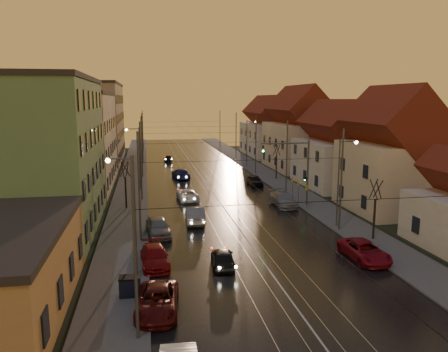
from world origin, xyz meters
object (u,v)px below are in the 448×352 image
parked_right_2 (255,180)px  dumpster (130,287)px  driving_car_3 (181,174)px  driving_car_0 (223,258)px  street_lamp_1 (342,174)px  driving_car_4 (168,158)px  parked_left_1 (157,301)px  parked_right_0 (364,251)px  street_lamp_3 (249,139)px  traffic_light_mast (299,165)px  driving_car_1 (195,215)px  driving_car_2 (187,195)px  parked_left_2 (155,257)px  street_lamp_0 (130,204)px  parked_left_3 (158,227)px  street_lamp_2 (137,152)px  parked_right_1 (283,199)px

parked_right_2 → dumpster: 35.02m
driving_car_3 → dumpster: (-6.02, -38.40, -0.04)m
driving_car_3 → dumpster: bearing=74.7°
driving_car_0 → street_lamp_1: bearing=-142.8°
driving_car_4 → dumpster: same height
parked_left_1 → parked_right_0: bearing=25.4°
street_lamp_3 → driving_car_3: street_lamp_3 is taller
parked_right_0 → traffic_light_mast: bearing=86.5°
street_lamp_3 → driving_car_1: 34.92m
driving_car_2 → parked_right_0: 23.61m
traffic_light_mast → parked_left_2: 21.64m
street_lamp_0 → street_lamp_1: 19.89m
parked_left_3 → parked_right_0: bearing=-36.5°
parked_left_2 → street_lamp_0: bearing=-138.3°
driving_car_0 → parked_left_1: bearing=57.3°
street_lamp_0 → street_lamp_3: 47.62m
street_lamp_2 → driving_car_1: bearing=-71.5°
driving_car_4 → parked_left_3: bearing=88.4°
street_lamp_3 → parked_right_2: 16.62m
driving_car_0 → parked_left_1: size_ratio=0.80×
street_lamp_3 → driving_car_0: bearing=-105.5°
street_lamp_0 → parked_left_3: (1.95, 8.42, -4.11)m
driving_car_2 → driving_car_1: bearing=84.7°
driving_car_3 → parked_right_1: size_ratio=0.99×
street_lamp_0 → driving_car_4: 53.69m
street_lamp_2 → driving_car_2: size_ratio=1.72×
parked_left_3 → dumpster: size_ratio=3.79×
parked_left_2 → parked_right_1: 20.59m
street_lamp_0 → street_lamp_2: (0.00, 28.00, 0.00)m
street_lamp_2 → parked_left_1: 33.64m
driving_car_4 → parked_left_2: size_ratio=0.81×
traffic_light_mast → parked_left_3: (-15.15, -7.58, -3.82)m
driving_car_1 → parked_right_2: 19.18m
driving_car_4 → parked_right_2: (10.29, -25.10, 0.07)m
street_lamp_1 → parked_left_3: street_lamp_1 is taller
parked_left_1 → street_lamp_2: bearing=98.2°
parked_left_3 → street_lamp_2: bearing=89.2°
driving_car_1 → dumpster: 16.00m
parked_left_3 → dumpster: bearing=-106.0°
street_lamp_0 → parked_left_2: (1.50, 1.52, -4.23)m
street_lamp_2 → driving_car_4: street_lamp_2 is taller
parked_left_1 → parked_left_3: (0.44, 13.76, 0.11)m
street_lamp_3 → driving_car_0: 45.28m
parked_left_3 → traffic_light_mast: bearing=20.1°
driving_car_1 → parked_left_1: driving_car_1 is taller
parked_right_1 → parked_left_1: bearing=-123.7°
street_lamp_2 → parked_right_2: bearing=0.7°
driving_car_3 → street_lamp_0: bearing=73.9°
parked_left_1 → driving_car_4: bearing=92.1°
traffic_light_mast → driving_car_3: bearing=120.1°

